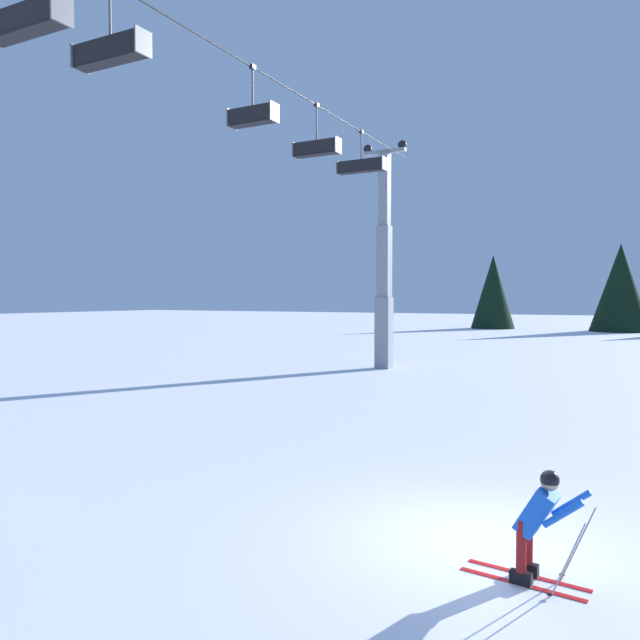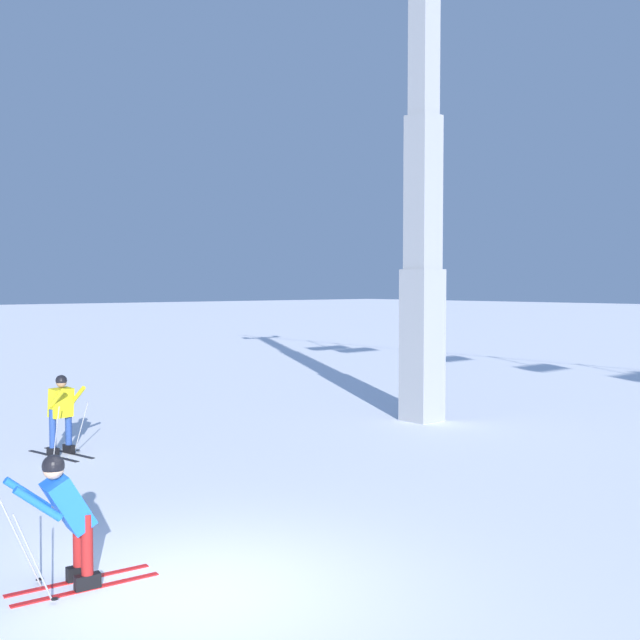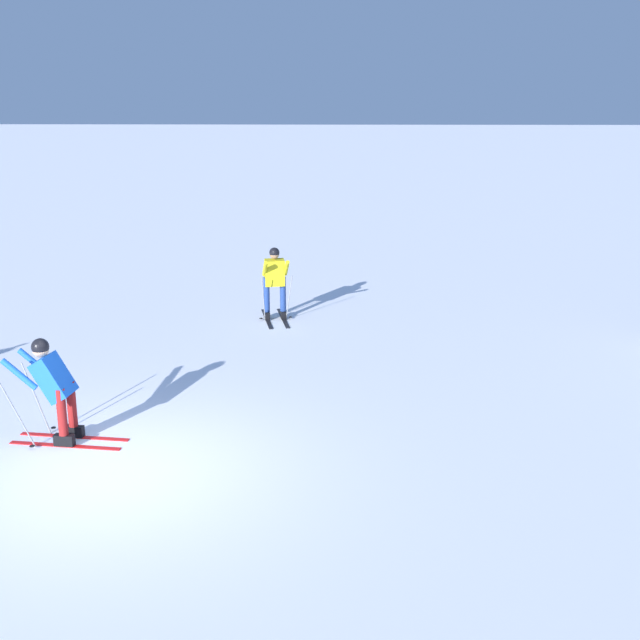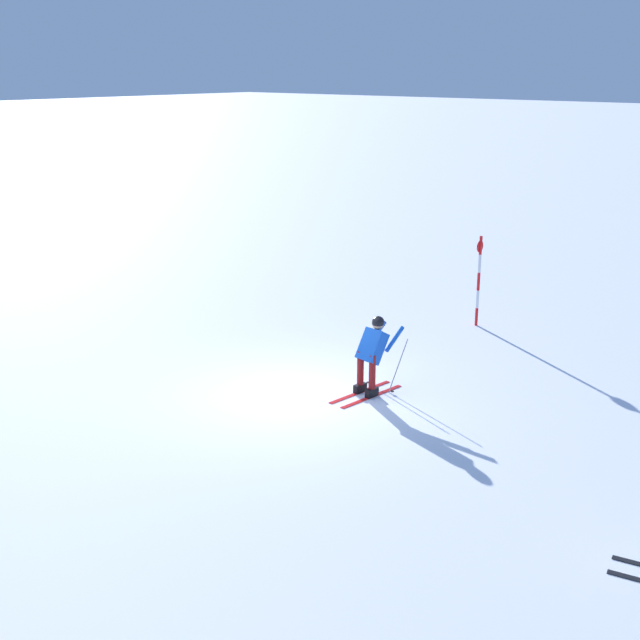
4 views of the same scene
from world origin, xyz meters
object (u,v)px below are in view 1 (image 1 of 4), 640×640
(chairlift_seat_second, at_px, (108,50))
(chairlift_seat_fourth, at_px, (316,148))
(chairlift_seat_nearest, at_px, (24,19))
(chairlift_seat_middle, at_px, (252,115))
(lift_tower_far, at_px, (384,276))
(chairlift_seat_farthest, at_px, (361,166))
(skier_carving_main, at_px, (538,517))

(chairlift_seat_second, xyz_separation_m, chairlift_seat_fourth, (11.01, -0.00, -0.03))
(chairlift_seat_nearest, relative_size, chairlift_seat_middle, 1.14)
(lift_tower_far, bearing_deg, chairlift_seat_middle, -180.00)
(chairlift_seat_fourth, bearing_deg, lift_tower_far, 0.00)
(chairlift_seat_nearest, xyz_separation_m, chairlift_seat_farthest, (17.90, 0.00, 0.25))
(chairlift_seat_middle, height_order, chairlift_seat_fourth, same)
(lift_tower_far, xyz_separation_m, chairlift_seat_second, (-18.61, -0.00, 5.07))
(chairlift_seat_second, relative_size, chairlift_seat_middle, 1.11)
(skier_carving_main, distance_m, chairlift_seat_second, 14.44)
(skier_carving_main, height_order, lift_tower_far, lift_tower_far)
(chairlift_seat_second, xyz_separation_m, chairlift_seat_farthest, (15.53, 0.00, 0.08))
(skier_carving_main, xyz_separation_m, chairlift_seat_farthest, (18.49, 10.83, 9.17))
(chairlift_seat_second, relative_size, chairlift_seat_farthest, 0.94)
(chairlift_seat_fourth, distance_m, chairlift_seat_farthest, 4.52)
(skier_carving_main, relative_size, chairlift_seat_farthest, 0.69)
(lift_tower_far, height_order, chairlift_seat_middle, lift_tower_far)
(chairlift_seat_fourth, bearing_deg, chairlift_seat_farthest, 0.00)
(skier_carving_main, distance_m, lift_tower_far, 24.46)
(lift_tower_far, relative_size, chairlift_seat_second, 5.20)
(skier_carving_main, relative_size, chairlift_seat_middle, 0.82)
(skier_carving_main, xyz_separation_m, lift_tower_far, (21.56, 10.83, 4.02))
(skier_carving_main, xyz_separation_m, chairlift_seat_fourth, (13.97, 10.83, 9.06))
(chairlift_seat_second, distance_m, chairlift_seat_middle, 6.34)
(chairlift_seat_second, bearing_deg, lift_tower_far, 0.00)
(skier_carving_main, bearing_deg, chairlift_seat_nearest, 86.92)
(chairlift_seat_second, bearing_deg, chairlift_seat_nearest, 180.00)
(skier_carving_main, relative_size, lift_tower_far, 0.14)
(lift_tower_far, height_order, chairlift_seat_second, lift_tower_far)
(lift_tower_far, bearing_deg, chairlift_seat_second, -180.00)
(chairlift_seat_second, xyz_separation_m, chairlift_seat_middle, (6.34, 0.00, 0.06))
(skier_carving_main, bearing_deg, lift_tower_far, 26.67)
(chairlift_seat_middle, xyz_separation_m, chairlift_seat_fourth, (4.67, -0.00, -0.10))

